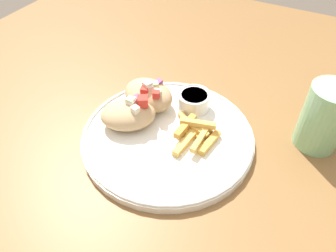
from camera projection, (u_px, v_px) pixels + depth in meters
table at (175, 166)px, 0.65m from camera, size 1.35×1.35×0.75m
plate at (168, 136)px, 0.60m from camera, size 0.31×0.31×0.02m
pita_sandwich_near at (129, 114)px, 0.60m from camera, size 0.13×0.12×0.06m
pita_sandwich_far at (149, 95)px, 0.64m from camera, size 0.12×0.10×0.06m
fries_pile at (194, 133)px, 0.58m from camera, size 0.09×0.10×0.03m
sauce_ramekin at (194, 100)px, 0.63m from camera, size 0.07×0.07×0.04m
water_glass at (323, 120)px, 0.56m from camera, size 0.08×0.08×0.12m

